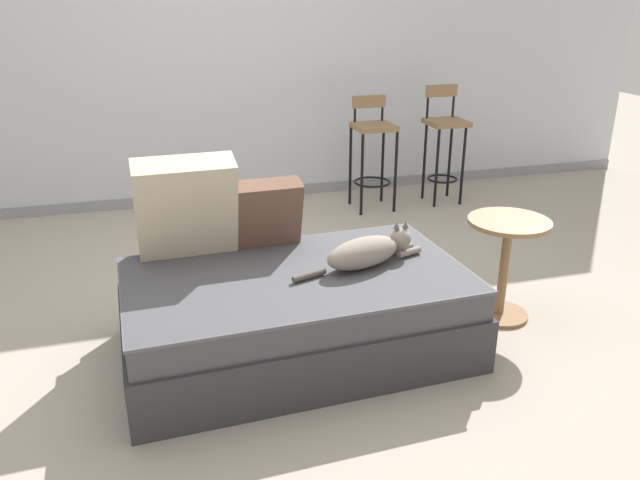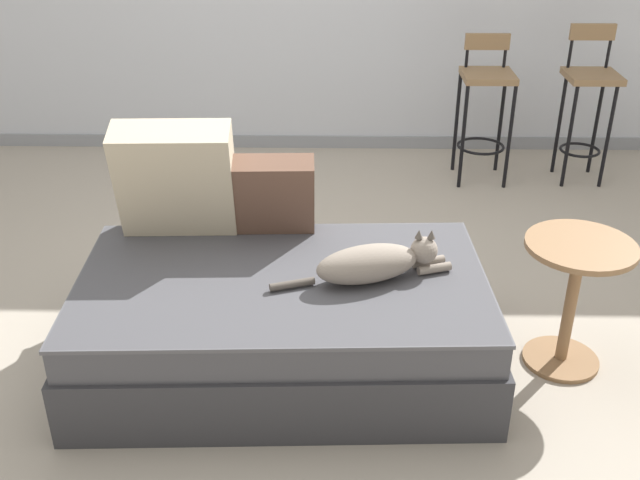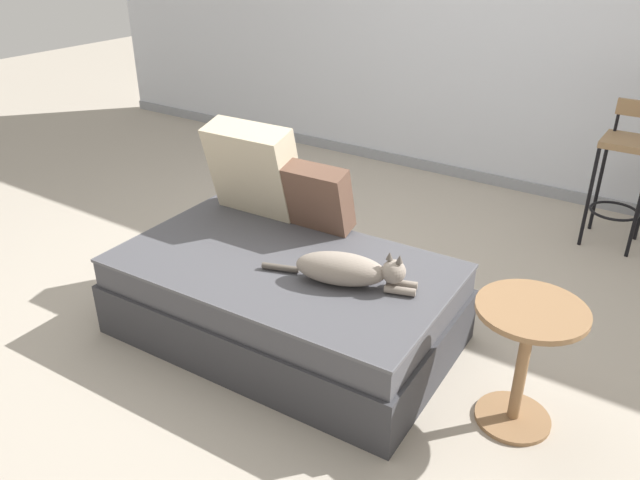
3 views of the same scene
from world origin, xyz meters
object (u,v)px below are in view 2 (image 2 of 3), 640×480
(throw_pillow_middle, at_px, (274,195))
(bar_stool_by_doorway, at_px, (588,94))
(couch, at_px, (283,322))
(side_table, at_px, (574,287))
(cat, at_px, (375,263))
(bar_stool_near_window, at_px, (485,97))
(throw_pillow_corner, at_px, (176,179))

(throw_pillow_middle, bearing_deg, bar_stool_by_doorway, 41.77)
(throw_pillow_middle, height_order, bar_stool_by_doorway, bar_stool_by_doorway)
(couch, xyz_separation_m, side_table, (1.19, 0.05, 0.15))
(cat, xyz_separation_m, bar_stool_by_doorway, (1.44, 2.06, 0.07))
(bar_stool_near_window, bearing_deg, side_table, -89.39)
(bar_stool_near_window, xyz_separation_m, side_table, (0.02, -2.01, -0.18))
(throw_pillow_corner, distance_m, bar_stool_near_window, 2.35)
(couch, bearing_deg, cat, -0.49)
(throw_pillow_middle, bearing_deg, bar_stool_near_window, 53.78)
(throw_pillow_middle, height_order, bar_stool_near_window, bar_stool_near_window)
(bar_stool_by_doorway, bearing_deg, throw_pillow_middle, -138.23)
(throw_pillow_corner, height_order, bar_stool_near_window, throw_pillow_corner)
(couch, relative_size, bar_stool_near_window, 1.85)
(bar_stool_by_doorway, bearing_deg, side_table, -107.27)
(bar_stool_near_window, distance_m, side_table, 2.02)
(cat, height_order, side_table, cat)
(couch, height_order, bar_stool_near_window, bar_stool_near_window)
(cat, distance_m, bar_stool_near_window, 2.21)
(bar_stool_by_doorway, relative_size, side_table, 1.72)
(bar_stool_near_window, xyz_separation_m, bar_stool_by_doorway, (0.65, 0.00, 0.03))
(throw_pillow_middle, distance_m, side_table, 1.31)
(cat, bearing_deg, throw_pillow_middle, 137.13)
(bar_stool_by_doorway, bearing_deg, bar_stool_near_window, -179.85)
(bar_stool_near_window, bearing_deg, bar_stool_by_doorway, 0.15)
(throw_pillow_middle, distance_m, bar_stool_near_window, 2.07)
(couch, height_order, bar_stool_by_doorway, bar_stool_by_doorway)
(couch, xyz_separation_m, bar_stool_by_doorway, (1.81, 2.06, 0.36))
(couch, bearing_deg, bar_stool_by_doorway, 48.66)
(throw_pillow_corner, height_order, cat, throw_pillow_corner)
(cat, xyz_separation_m, side_table, (0.82, 0.05, -0.13))
(couch, distance_m, cat, 0.47)
(throw_pillow_corner, relative_size, side_table, 0.92)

